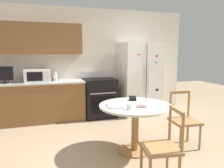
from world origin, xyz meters
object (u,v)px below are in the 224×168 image
Objects in this scene: refrigerator at (139,79)px; microwave at (37,76)px; countertop_tv at (4,74)px; oven_range at (99,97)px; dining_chair_near at (162,147)px; dining_chair_right at (184,121)px; candle_glass at (130,107)px; counter_bottle at (56,77)px; wallet at (133,99)px.

refrigerator reaches higher than microwave.
countertop_tv is (-3.06, 0.05, 0.20)m from refrigerator.
oven_range is 1.20× the size of dining_chair_near.
oven_range is 1.99× the size of microwave.
microwave is 3.17m from dining_chair_right.
candle_glass is at bearing -117.87° from refrigerator.
counter_bottle is at bearing -7.42° from microwave.
wallet is at bearing -48.82° from microwave.
refrigerator reaches higher than candle_glass.
dining_chair_near is at bearing -109.49° from refrigerator.
microwave reaches higher than candle_glass.
wallet is (-0.77, 0.36, 0.34)m from dining_chair_right.
dining_chair_right is at bearing -66.54° from oven_range.
refrigerator reaches higher than dining_chair_right.
countertop_tv is 2.94m from candle_glass.
oven_range is 2.13m from countertop_tv.
dining_chair_right is (2.29, -2.10, -0.60)m from microwave.
refrigerator is 2.03m from counter_bottle.
microwave is 0.60× the size of dining_chair_near.
oven_range is (-1.02, 0.06, -0.42)m from refrigerator.
refrigerator is 1.64× the size of oven_range.
microwave is (-1.39, 0.03, 0.57)m from oven_range.
refrigerator is at bearing 61.72° from wallet.
countertop_tv is at bearing -176.17° from microwave.
counter_bottle is (-1.01, -0.02, 0.52)m from oven_range.
refrigerator is 7.32× the size of counter_bottle.
dining_chair_near is 9.47× the size of candle_glass.
oven_range is 2.26m from candle_glass.
candle_glass is (1.91, -2.22, -0.30)m from countertop_tv.
countertop_tv is at bearing -30.04° from dining_chair_right.
dining_chair_near is (2.07, -2.85, -0.65)m from countertop_tv.
microwave reaches higher than counter_bottle.
oven_range is at bearing 9.87° from dining_chair_near.
dining_chair_near is 1.17m from dining_chair_right.
refrigerator is at bearing -0.96° from countertop_tv.
dining_chair_near is (1.42, -2.89, -0.60)m from microwave.
oven_range reaches higher than dining_chair_near.
countertop_tv is 0.39× the size of dining_chair_near.
counter_bottle reaches higher than dining_chair_right.
counter_bottle is (0.38, -0.05, -0.05)m from microwave.
microwave is at bearing 35.42° from dining_chair_near.
candle_glass is at bearing -93.26° from oven_range.
refrigerator is 3.00m from dining_chair_near.
refrigerator is 1.87m from wallet.
wallet is at bearing -85.55° from oven_range.
candle_glass is at bearing -68.34° from counter_bottle.
microwave is 2.33m from wallet.
candle_glass is at bearing -49.21° from countertop_tv.
candle_glass is 0.60× the size of wallet.
countertop_tv is 2.78m from wallet.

